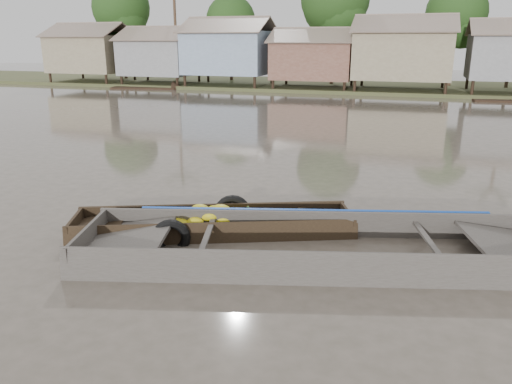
% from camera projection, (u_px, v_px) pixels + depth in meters
% --- Properties ---
extents(ground, '(120.00, 120.00, 0.00)m').
position_uv_depth(ground, '(207.00, 241.00, 9.64)').
color(ground, '#51493E').
rests_on(ground, ground).
extents(riverbank, '(120.00, 12.47, 10.22)m').
position_uv_depth(riverbank, '(412.00, 48.00, 36.91)').
color(riverbank, '#384723').
rests_on(riverbank, ground).
extents(banana_boat, '(5.69, 3.31, 0.81)m').
position_uv_depth(banana_boat, '(210.00, 224.00, 10.06)').
color(banana_boat, black).
rests_on(banana_boat, ground).
extents(viewer_boat, '(8.64, 4.24, 0.67)m').
position_uv_depth(viewer_boat, '(318.00, 253.00, 8.88)').
color(viewer_boat, '#3E3934').
rests_on(viewer_boat, ground).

